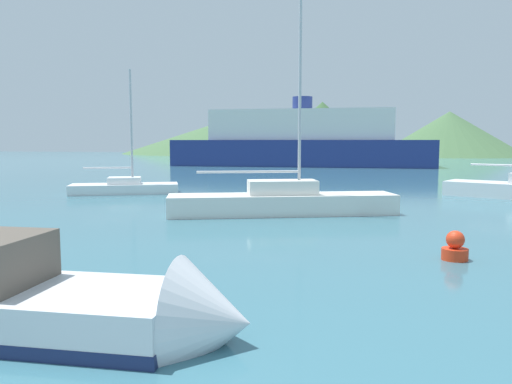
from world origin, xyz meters
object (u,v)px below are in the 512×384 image
sailboat_middle (282,201)px  buoy_marker (455,248)px  motorboat_near (35,304)px  sailboat_inner (125,187)px  ferry_distant (302,141)px

sailboat_middle → buoy_marker: bearing=-69.8°
motorboat_near → sailboat_middle: sailboat_middle is taller
sailboat_middle → motorboat_near: bearing=-116.0°
sailboat_inner → ferry_distant: ferry_distant is taller
motorboat_near → sailboat_inner: bearing=111.1°
sailboat_middle → ferry_distant: 40.35m
sailboat_inner → sailboat_middle: bearing=-54.3°
sailboat_inner → sailboat_middle: (9.96, -5.80, 0.16)m
motorboat_near → sailboat_middle: size_ratio=0.69×
buoy_marker → ferry_distant: bearing=102.7°
motorboat_near → sailboat_inner: (-8.54, 18.75, -0.06)m
motorboat_near → buoy_marker: 9.42m
buoy_marker → motorboat_near: bearing=-137.2°
motorboat_near → buoy_marker: bearing=39.5°
motorboat_near → sailboat_inner: sailboat_inner is taller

